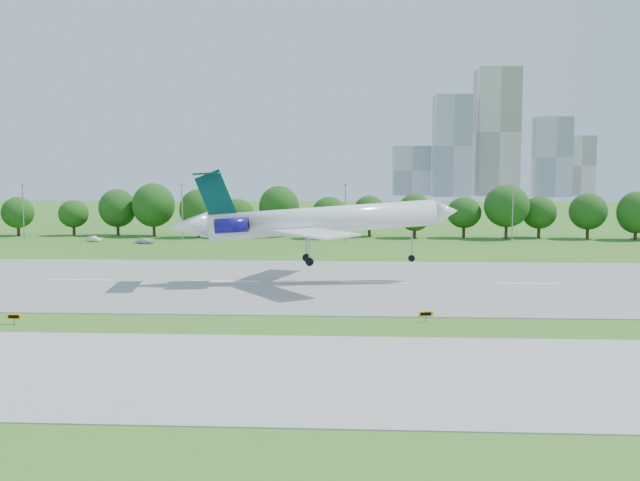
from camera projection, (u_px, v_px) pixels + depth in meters
The scene contains 11 objects.
ground at pixel (178, 320), 70.68m from camera, with size 600.00×600.00×0.00m, color #306A1B.
runway at pixel (225, 281), 95.52m from camera, with size 400.00×45.00×0.08m, color gray.
taxiway at pixel (116, 369), 52.78m from camera, with size 400.00×23.00×0.08m, color #ADADA8.
tree_line at pixel (280, 210), 161.54m from camera, with size 288.40×8.40×10.40m.
light_poles at pixel (263, 212), 151.72m from camera, with size 175.90×0.25×12.19m.
skyline at pixel (490, 148), 450.56m from camera, with size 127.00×52.00×80.00m.
airliner at pixel (309, 220), 93.81m from camera, with size 38.30×27.55×12.51m.
taxi_sign_centre at pixel (14, 317), 68.57m from camera, with size 1.46×0.24×1.02m.
taxi_sign_right at pixel (426, 314), 69.81m from camera, with size 1.47×0.51×1.03m.
service_vehicle_a at pixel (94, 239), 151.04m from camera, with size 1.23×3.54×1.17m, color silver.
service_vehicle_b at pixel (144, 241), 146.80m from camera, with size 1.57×3.91×1.33m, color silver.
Camera 1 is at (17.95, -68.73, 14.55)m, focal length 40.00 mm.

